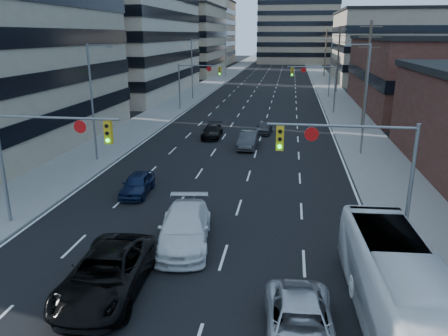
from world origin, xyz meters
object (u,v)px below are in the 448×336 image
black_pickup (107,274)px  silver_suv (300,326)px  white_van (185,228)px  sedan_blue (137,184)px  transit_bus (402,296)px

black_pickup → silver_suv: (7.34, -1.89, -0.15)m
black_pickup → white_van: size_ratio=1.05×
silver_suv → sedan_blue: size_ratio=1.27×
silver_suv → sedan_blue: silver_suv is taller
white_van → black_pickup: bearing=-121.6°
transit_bus → white_van: bearing=145.2°
black_pickup → silver_suv: size_ratio=1.22×
black_pickup → white_van: black_pickup is taller
transit_bus → sedan_blue: size_ratio=2.65×
sedan_blue → silver_suv: bearing=-55.4°
transit_bus → black_pickup: bearing=172.4°
white_van → sedan_blue: 7.76m
silver_suv → sedan_blue: 16.07m
black_pickup → sedan_blue: size_ratio=1.55×
black_pickup → transit_bus: size_ratio=0.58×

